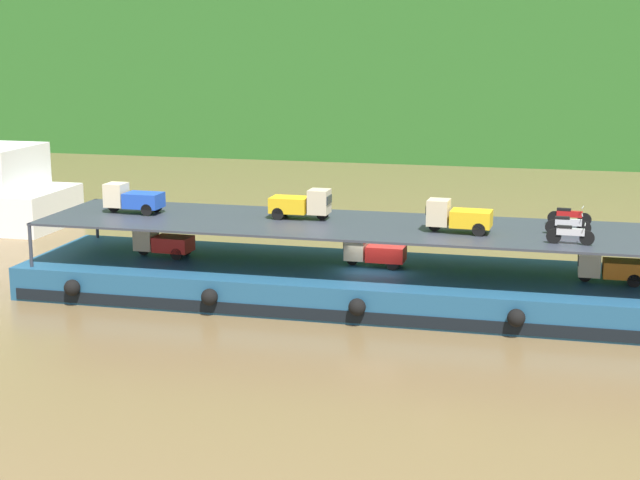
{
  "coord_description": "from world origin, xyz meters",
  "views": [
    {
      "loc": [
        7.78,
        -41.76,
        11.97
      ],
      "look_at": [
        -2.54,
        0.0,
        2.7
      ],
      "focal_mm": 55.01,
      "sensor_mm": 36.0,
      "label": 1
    }
  ],
  "objects_px": {
    "mini_truck_lower_mid": "(610,267)",
    "mini_truck_upper_mid": "(301,204)",
    "mini_truck_lower_aft": "(374,251)",
    "mini_truck_upper_stern": "(133,198)",
    "motorcycle_upper_port": "(570,234)",
    "motorcycle_upper_centre": "(568,224)",
    "motorcycle_upper_stbd": "(569,216)",
    "mini_truck_upper_fore": "(458,217)",
    "cargo_barge": "(375,286)",
    "mini_truck_lower_stern": "(162,242)"
  },
  "relations": [
    {
      "from": "mini_truck_lower_mid",
      "to": "motorcycle_upper_port",
      "type": "relative_size",
      "value": 1.45
    },
    {
      "from": "mini_truck_lower_mid",
      "to": "mini_truck_upper_stern",
      "type": "xyz_separation_m",
      "value": [
        -21.69,
        0.17,
        2.0
      ]
    },
    {
      "from": "mini_truck_lower_mid",
      "to": "mini_truck_upper_fore",
      "type": "distance_m",
      "value": 6.7
    },
    {
      "from": "motorcycle_upper_port",
      "to": "motorcycle_upper_stbd",
      "type": "height_order",
      "value": "same"
    },
    {
      "from": "mini_truck_upper_stern",
      "to": "mini_truck_upper_mid",
      "type": "relative_size",
      "value": 1.0
    },
    {
      "from": "cargo_barge",
      "to": "mini_truck_upper_mid",
      "type": "xyz_separation_m",
      "value": [
        -3.58,
        0.71,
        3.44
      ]
    },
    {
      "from": "mini_truck_upper_fore",
      "to": "motorcycle_upper_port",
      "type": "xyz_separation_m",
      "value": [
        4.62,
        -1.3,
        -0.26
      ]
    },
    {
      "from": "mini_truck_lower_mid",
      "to": "mini_truck_upper_mid",
      "type": "bearing_deg",
      "value": 177.18
    },
    {
      "from": "mini_truck_lower_aft",
      "to": "mini_truck_upper_fore",
      "type": "relative_size",
      "value": 0.99
    },
    {
      "from": "mini_truck_lower_mid",
      "to": "mini_truck_upper_mid",
      "type": "height_order",
      "value": "mini_truck_upper_mid"
    },
    {
      "from": "mini_truck_lower_mid",
      "to": "motorcycle_upper_port",
      "type": "height_order",
      "value": "motorcycle_upper_port"
    },
    {
      "from": "mini_truck_lower_mid",
      "to": "mini_truck_upper_mid",
      "type": "xyz_separation_m",
      "value": [
        -13.61,
        0.67,
        2.0
      ]
    },
    {
      "from": "mini_truck_lower_mid",
      "to": "mini_truck_upper_mid",
      "type": "relative_size",
      "value": 1.0
    },
    {
      "from": "mini_truck_lower_stern",
      "to": "mini_truck_upper_mid",
      "type": "height_order",
      "value": "mini_truck_upper_mid"
    },
    {
      "from": "cargo_barge",
      "to": "motorcycle_upper_centre",
      "type": "bearing_deg",
      "value": 0.21
    },
    {
      "from": "mini_truck_lower_stern",
      "to": "motorcycle_upper_port",
      "type": "height_order",
      "value": "motorcycle_upper_port"
    },
    {
      "from": "mini_truck_upper_stern",
      "to": "mini_truck_upper_mid",
      "type": "distance_m",
      "value": 8.1
    },
    {
      "from": "mini_truck_upper_mid",
      "to": "motorcycle_upper_centre",
      "type": "bearing_deg",
      "value": -3.28
    },
    {
      "from": "mini_truck_lower_stern",
      "to": "mini_truck_upper_stern",
      "type": "bearing_deg",
      "value": 176.99
    },
    {
      "from": "motorcycle_upper_centre",
      "to": "mini_truck_lower_mid",
      "type": "bearing_deg",
      "value": 0.18
    },
    {
      "from": "cargo_barge",
      "to": "mini_truck_upper_fore",
      "type": "height_order",
      "value": "mini_truck_upper_fore"
    },
    {
      "from": "mini_truck_upper_fore",
      "to": "motorcycle_upper_stbd",
      "type": "bearing_deg",
      "value": 30.57
    },
    {
      "from": "cargo_barge",
      "to": "mini_truck_lower_stern",
      "type": "bearing_deg",
      "value": 179.29
    },
    {
      "from": "cargo_barge",
      "to": "mini_truck_upper_fore",
      "type": "xyz_separation_m",
      "value": [
        3.67,
        -0.68,
        3.44
      ]
    },
    {
      "from": "mini_truck_lower_stern",
      "to": "motorcycle_upper_centre",
      "type": "distance_m",
      "value": 18.5
    },
    {
      "from": "mini_truck_upper_stern",
      "to": "motorcycle_upper_port",
      "type": "bearing_deg",
      "value": -6.22
    },
    {
      "from": "motorcycle_upper_centre",
      "to": "motorcycle_upper_stbd",
      "type": "bearing_deg",
      "value": 88.43
    },
    {
      "from": "mini_truck_lower_stern",
      "to": "mini_truck_upper_fore",
      "type": "relative_size",
      "value": 1.0
    },
    {
      "from": "mini_truck_lower_stern",
      "to": "mini_truck_upper_mid",
      "type": "bearing_deg",
      "value": 4.99
    },
    {
      "from": "mini_truck_upper_fore",
      "to": "motorcycle_upper_port",
      "type": "distance_m",
      "value": 4.81
    },
    {
      "from": "mini_truck_lower_stern",
      "to": "motorcycle_upper_port",
      "type": "xyz_separation_m",
      "value": [
        18.51,
        -2.1,
        1.74
      ]
    },
    {
      "from": "mini_truck_upper_stern",
      "to": "motorcycle_upper_centre",
      "type": "relative_size",
      "value": 1.45
    },
    {
      "from": "motorcycle_upper_centre",
      "to": "motorcycle_upper_stbd",
      "type": "distance_m",
      "value": 2.01
    },
    {
      "from": "mini_truck_lower_stern",
      "to": "mini_truck_lower_aft",
      "type": "bearing_deg",
      "value": 2.52
    },
    {
      "from": "mini_truck_lower_aft",
      "to": "mini_truck_lower_mid",
      "type": "height_order",
      "value": "same"
    },
    {
      "from": "mini_truck_upper_mid",
      "to": "motorcycle_upper_port",
      "type": "height_order",
      "value": "mini_truck_upper_mid"
    },
    {
      "from": "mini_truck_lower_stern",
      "to": "motorcycle_upper_stbd",
      "type": "xyz_separation_m",
      "value": [
        18.48,
        1.91,
        1.74
      ]
    },
    {
      "from": "mini_truck_upper_mid",
      "to": "motorcycle_upper_centre",
      "type": "distance_m",
      "value": 11.82
    },
    {
      "from": "motorcycle_upper_centre",
      "to": "mini_truck_lower_stern",
      "type": "bearing_deg",
      "value": 179.7
    },
    {
      "from": "mini_truck_lower_stern",
      "to": "mini_truck_lower_mid",
      "type": "bearing_deg",
      "value": -0.26
    },
    {
      "from": "motorcycle_upper_stbd",
      "to": "mini_truck_upper_stern",
      "type": "bearing_deg",
      "value": -174.75
    },
    {
      "from": "mini_truck_lower_aft",
      "to": "mini_truck_upper_stern",
      "type": "bearing_deg",
      "value": -178.19
    },
    {
      "from": "cargo_barge",
      "to": "mini_truck_upper_fore",
      "type": "relative_size",
      "value": 11.49
    },
    {
      "from": "mini_truck_lower_stern",
      "to": "mini_truck_lower_mid",
      "type": "height_order",
      "value": "same"
    },
    {
      "from": "motorcycle_upper_port",
      "to": "mini_truck_lower_mid",
      "type": "bearing_deg",
      "value": 49.31
    },
    {
      "from": "cargo_barge",
      "to": "mini_truck_upper_fore",
      "type": "distance_m",
      "value": 5.08
    },
    {
      "from": "mini_truck_upper_stern",
      "to": "mini_truck_upper_mid",
      "type": "height_order",
      "value": "same"
    },
    {
      "from": "mini_truck_lower_stern",
      "to": "mini_truck_upper_fore",
      "type": "distance_m",
      "value": 14.05
    },
    {
      "from": "mini_truck_lower_mid",
      "to": "motorcycle_upper_stbd",
      "type": "distance_m",
      "value": 3.18
    },
    {
      "from": "cargo_barge",
      "to": "mini_truck_lower_aft",
      "type": "height_order",
      "value": "mini_truck_lower_aft"
    }
  ]
}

